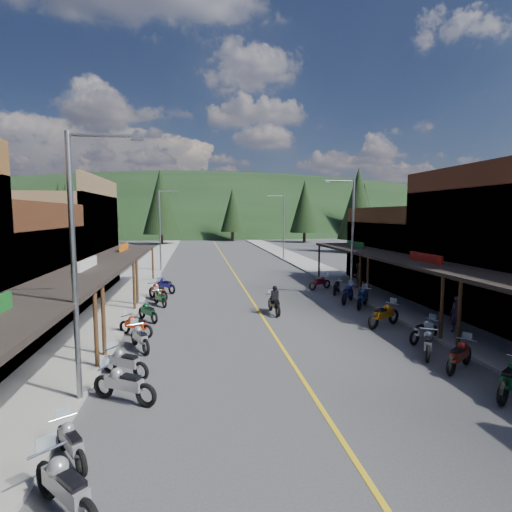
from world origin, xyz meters
name	(u,v)px	position (x,y,z in m)	size (l,w,h in m)	color
ground	(273,334)	(0.00, 0.00, 0.00)	(220.00, 220.00, 0.00)	#38383A
centerline	(234,273)	(0.00, 20.00, 0.01)	(0.15, 90.00, 0.01)	gold
sidewalk_west	(142,274)	(-8.70, 20.00, 0.07)	(3.40, 94.00, 0.15)	gray
sidewalk_east	(321,270)	(8.70, 20.00, 0.07)	(3.40, 94.00, 0.15)	gray
shop_west_3	(48,245)	(-13.78, 11.30, 3.52)	(10.90, 10.20, 8.20)	brown
shop_east_2	(509,253)	(13.78, 1.70, 3.52)	(10.90, 9.00, 8.20)	#562B19
shop_east_3	(415,254)	(13.75, 11.30, 2.53)	(10.90, 10.20, 6.20)	#4C2D16
streetlight_0	(79,256)	(-6.95, -6.00, 4.46)	(2.16, 0.18, 8.00)	gray
streetlight_1	(161,226)	(-6.95, 22.00, 4.46)	(2.16, 0.18, 8.00)	gray
streetlight_2	(351,232)	(6.95, 8.00, 4.46)	(2.16, 0.18, 8.00)	gray
streetlight_3	(283,224)	(6.95, 30.00, 4.46)	(2.16, 0.18, 8.00)	gray
ridge_hill	(206,229)	(0.00, 135.00, 0.00)	(310.00, 140.00, 60.00)	black
pine_1	(97,207)	(-24.00, 70.00, 7.24)	(5.88, 5.88, 12.50)	black
pine_2	(161,202)	(-10.00, 58.00, 7.99)	(6.72, 6.72, 14.00)	black
pine_3	(232,210)	(4.00, 66.00, 6.48)	(5.04, 5.04, 11.00)	black
pine_4	(305,206)	(18.00, 60.00, 7.24)	(5.88, 5.88, 12.50)	black
pine_5	(357,204)	(34.00, 72.00, 7.99)	(6.72, 6.72, 14.00)	black
pine_6	(423,210)	(46.00, 64.00, 6.48)	(5.04, 5.04, 11.00)	black
pine_7	(66,207)	(-32.00, 76.00, 7.24)	(5.88, 5.88, 12.50)	black
pine_8	(60,212)	(-22.00, 40.00, 5.98)	(4.48, 4.48, 10.00)	black
pine_9	(364,210)	(24.00, 45.00, 6.38)	(4.93, 4.93, 10.80)	black
pine_10	(106,207)	(-18.00, 50.00, 6.78)	(5.38, 5.38, 11.60)	black
pine_11	(358,204)	(20.00, 38.00, 7.19)	(5.82, 5.82, 12.40)	black
bike_west_3	(65,485)	(-6.03, -10.80, 0.66)	(0.77, 2.31, 1.32)	gray
bike_west_4	(71,441)	(-6.45, -9.05, 0.53)	(0.62, 1.85, 1.06)	gray
bike_west_5	(124,382)	(-5.77, -6.18, 0.64)	(0.74, 2.22, 1.27)	gray
bike_west_6	(125,361)	(-6.10, -4.20, 0.58)	(0.67, 2.02, 1.16)	gray
bike_west_7	(140,336)	(-5.95, -1.44, 0.59)	(0.69, 2.06, 1.18)	gray
bike_west_8	(136,324)	(-6.42, 0.58, 0.56)	(0.66, 1.97, 1.12)	#B22D0C
bike_west_9	(148,311)	(-6.17, 3.21, 0.55)	(0.64, 1.93, 1.11)	#0B3A1C
bike_west_10	(160,297)	(-5.84, 6.78, 0.54)	(0.63, 1.90, 1.08)	#0C4017
bike_west_11	(158,290)	(-6.13, 8.52, 0.65)	(0.76, 2.28, 1.31)	maroon
bike_west_12	(165,284)	(-5.85, 10.93, 0.63)	(0.73, 2.20, 1.25)	navy
bike_east_4	(512,376)	(6.06, -7.60, 0.67)	(0.78, 2.34, 1.34)	#0D441F
bike_east_5	(460,354)	(5.86, -5.37, 0.61)	(0.71, 2.14, 1.22)	maroon
bike_east_6	(428,342)	(5.53, -3.89, 0.59)	(0.69, 2.06, 1.18)	#9A9A9F
bike_east_7	(424,330)	(6.38, -2.22, 0.57)	(0.67, 2.00, 1.14)	#A2A3A8
bike_east_8	(384,314)	(5.77, 0.39, 0.67)	(0.78, 2.33, 1.33)	#BB6D0D
bike_east_9	(362,297)	(6.37, 4.44, 0.66)	(0.77, 2.30, 1.31)	navy
bike_east_10	(348,293)	(5.98, 5.81, 0.66)	(0.76, 2.29, 1.31)	navy
bike_east_11	(337,286)	(6.28, 8.70, 0.54)	(0.63, 1.88, 1.08)	black
bike_east_12	(320,282)	(5.63, 10.54, 0.58)	(0.68, 2.03, 1.16)	maroon
rider_on_bike	(274,302)	(0.78, 3.75, 0.67)	(0.91, 2.24, 1.67)	black
pedestrian_east_a	(456,314)	(8.38, -1.57, 1.02)	(0.64, 0.42, 1.74)	#2E2132
pedestrian_east_b	(358,275)	(8.45, 10.15, 1.08)	(0.90, 0.52, 1.86)	#4D3730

